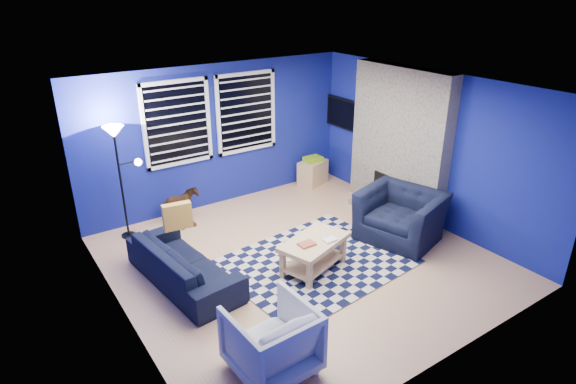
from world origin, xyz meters
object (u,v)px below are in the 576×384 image
object	(u,v)px
cabinet	(313,172)
floor_lamp	(117,147)
tv	(345,114)
rocking_horse	(180,204)
coffee_table	(314,248)
armchair_big	(401,216)
armchair_bent	(271,340)
sofa	(183,263)

from	to	relation	value
cabinet	floor_lamp	world-z (taller)	floor_lamp
tv	rocking_horse	bearing A→B (deg)	177.61
coffee_table	floor_lamp	distance (m)	3.26
tv	armchair_big	size ratio (longest dim) A/B	0.84
cabinet	floor_lamp	bearing A→B (deg)	163.21
rocking_horse	floor_lamp	size ratio (longest dim) A/B	0.34
coffee_table	cabinet	size ratio (longest dim) A/B	1.71
armchair_bent	floor_lamp	size ratio (longest dim) A/B	0.46
armchair_big	rocking_horse	size ratio (longest dim) A/B	1.95
sofa	floor_lamp	distance (m)	2.09
sofa	rocking_horse	world-z (taller)	rocking_horse
sofa	armchair_bent	world-z (taller)	armchair_bent
sofa	cabinet	distance (m)	3.96
tv	armchair_big	xyz separation A→B (m)	(-0.78, -2.33, -1.01)
armchair_big	rocking_horse	xyz separation A→B (m)	(-2.62, 2.47, -0.06)
tv	cabinet	size ratio (longest dim) A/B	1.52
armchair_bent	coffee_table	size ratio (longest dim) A/B	0.74
cabinet	sofa	bearing A→B (deg)	-171.32
armchair_bent	cabinet	world-z (taller)	armchair_bent
armchair_bent	sofa	bearing A→B (deg)	-88.77
rocking_horse	tv	bearing A→B (deg)	-95.95
armchair_bent	rocking_horse	size ratio (longest dim) A/B	1.36
sofa	rocking_horse	distance (m)	1.83
tv	coffee_table	distance (m)	3.53
tv	coffee_table	size ratio (longest dim) A/B	0.89
armchair_big	coffee_table	world-z (taller)	armchair_big
tv	armchair_bent	distance (m)	5.43
sofa	floor_lamp	xyz separation A→B (m)	(-0.21, 1.70, 1.20)
sofa	armchair_bent	bearing A→B (deg)	176.68
rocking_horse	floor_lamp	distance (m)	1.45
armchair_big	floor_lamp	distance (m)	4.42
armchair_bent	floor_lamp	bearing A→B (deg)	-86.94
armchair_bent	floor_lamp	world-z (taller)	floor_lamp
tv	sofa	size ratio (longest dim) A/B	0.52
rocking_horse	coffee_table	world-z (taller)	rocking_horse
armchair_big	rocking_horse	world-z (taller)	armchair_big
sofa	floor_lamp	world-z (taller)	floor_lamp
armchair_big	armchair_bent	xyz separation A→B (m)	(-3.18, -1.25, -0.01)
sofa	coffee_table	bearing A→B (deg)	-121.37
armchair_bent	tv	bearing A→B (deg)	-139.87
rocking_horse	cabinet	distance (m)	2.85
sofa	floor_lamp	size ratio (longest dim) A/B	1.07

